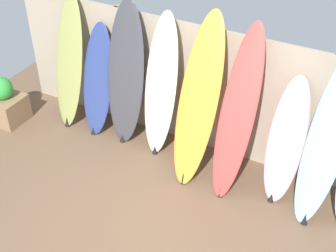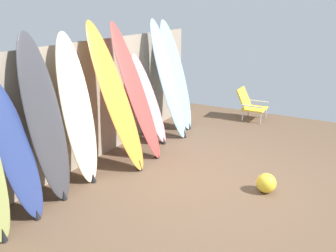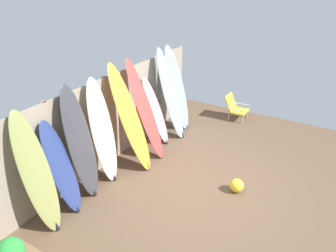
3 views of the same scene
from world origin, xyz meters
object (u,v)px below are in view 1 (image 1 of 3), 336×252
Objects in this scene: surfboard_orange_4 at (198,102)px; surfboard_skyblue_7 at (328,140)px; surfboard_charcoal_2 at (126,75)px; surfboard_pink_6 at (286,141)px; surfboard_olive_0 at (69,64)px; planter_box at (5,103)px; surfboard_red_5 at (237,115)px; surfboard_navy_1 at (98,81)px; surfboard_cream_3 at (161,87)px.

surfboard_skyblue_7 is at bearing 0.15° from surfboard_orange_4.
surfboard_charcoal_2 is 0.98× the size of surfboard_skyblue_7.
surfboard_skyblue_7 is at bearing -14.36° from surfboard_pink_6.
surfboard_olive_0 is 1.27× the size of surfboard_pink_6.
surfboard_red_5 is at bearing 5.76° from planter_box.
surfboard_navy_1 is (0.46, 0.02, -0.16)m from surfboard_olive_0.
surfboard_navy_1 reaches higher than planter_box.
planter_box is at bearing -163.79° from surfboard_charcoal_2.
surfboard_red_5 is 3.62m from planter_box.
surfboard_cream_3 is (0.54, -0.01, -0.02)m from surfboard_charcoal_2.
surfboard_pink_6 is at bearing 6.64° from planter_box.
surfboard_skyblue_7 is (2.72, -0.18, 0.02)m from surfboard_charcoal_2.
planter_box is at bearing -173.36° from surfboard_pink_6.
surfboard_orange_4 is at bearing -4.19° from surfboard_olive_0.
surfboard_red_5 is 1.36× the size of surfboard_pink_6.
surfboard_navy_1 is 1.66m from surfboard_orange_4.
surfboard_skyblue_7 is at bearing -3.72° from surfboard_charcoal_2.
surfboard_navy_1 is 1.05× the size of surfboard_pink_6.
surfboard_olive_0 is 2.61m from surfboard_red_5.
surfboard_orange_4 reaches higher than surfboard_pink_6.
surfboard_pink_6 is 0.74× the size of surfboard_skyblue_7.
surfboard_olive_0 is 2.66× the size of planter_box.
surfboard_red_5 reaches higher than surfboard_navy_1.
surfboard_red_5 is at bearing -8.51° from surfboard_cream_3.
surfboard_skyblue_7 is (2.18, -0.16, 0.04)m from surfboard_cream_3.
surfboard_skyblue_7 reaches higher than surfboard_red_5.
surfboard_cream_3 is (1.48, 0.01, 0.03)m from surfboard_olive_0.
surfboard_charcoal_2 is 2.28m from surfboard_pink_6.
surfboard_orange_4 reaches higher than surfboard_skyblue_7.
surfboard_pink_6 is 2.10× the size of planter_box.
surfboard_skyblue_7 reaches higher than surfboard_navy_1.
surfboard_cream_3 reaches higher than planter_box.
surfboard_cream_3 is 2.73× the size of planter_box.
surfboard_navy_1 is 3.21m from surfboard_skyblue_7.
surfboard_pink_6 is (0.59, 0.12, -0.27)m from surfboard_red_5.
surfboard_charcoal_2 is at bearing 176.28° from surfboard_skyblue_7.
surfboard_orange_4 is at bearing 179.77° from surfboard_red_5.
planter_box is at bearing -167.66° from surfboard_cream_3.
surfboard_skyblue_7 reaches higher than surfboard_olive_0.
planter_box is (-1.85, -0.54, -0.71)m from surfboard_charcoal_2.
planter_box is (-2.40, -0.52, -0.69)m from surfboard_cream_3.
surfboard_cream_3 is 1.14m from surfboard_red_5.
surfboard_cream_3 is at bearing -1.51° from surfboard_charcoal_2.
surfboard_olive_0 is 2.10m from surfboard_orange_4.
surfboard_charcoal_2 is 2.73m from surfboard_skyblue_7.
surfboard_cream_3 is at bearing 175.73° from surfboard_skyblue_7.
surfboard_orange_4 is at bearing 6.77° from planter_box.
surfboard_charcoal_2 is 1.17m from surfboard_orange_4.
surfboard_olive_0 is 0.94× the size of surfboard_skyblue_7.
surfboard_cream_3 reaches higher than surfboard_navy_1.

